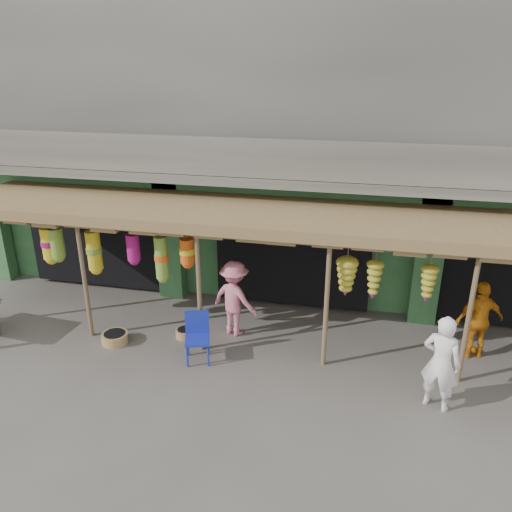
% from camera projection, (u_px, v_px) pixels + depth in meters
% --- Properties ---
extents(ground, '(80.00, 80.00, 0.00)m').
position_uv_depth(ground, '(275.00, 352.00, 10.18)').
color(ground, '#514C47').
rests_on(ground, ground).
extents(building, '(16.40, 6.80, 7.00)m').
position_uv_depth(building, '(310.00, 147.00, 13.35)').
color(building, gray).
rests_on(building, ground).
extents(awning, '(14.00, 2.70, 2.79)m').
position_uv_depth(awning, '(277.00, 219.00, 9.99)').
color(awning, brown).
rests_on(awning, ground).
extents(blue_chair, '(0.60, 0.61, 1.00)m').
position_uv_depth(blue_chair, '(197.00, 334.00, 9.79)').
color(blue_chair, '#1A29A9').
rests_on(blue_chair, ground).
extents(basket_mid, '(0.74, 0.74, 0.21)m').
position_uv_depth(basket_mid, '(115.00, 338.00, 10.50)').
color(basket_mid, olive).
rests_on(basket_mid, ground).
extents(basket_right, '(0.42, 0.42, 0.18)m').
position_uv_depth(basket_right, '(185.00, 333.00, 10.72)').
color(basket_right, '#9B6948').
rests_on(basket_right, ground).
extents(person_front, '(0.75, 0.63, 1.74)m').
position_uv_depth(person_front, '(441.00, 363.00, 8.30)').
color(person_front, white).
rests_on(person_front, ground).
extents(person_vendor, '(1.04, 0.71, 1.63)m').
position_uv_depth(person_vendor, '(479.00, 320.00, 9.77)').
color(person_vendor, '#C97312').
rests_on(person_vendor, ground).
extents(person_shopper, '(1.23, 0.98, 1.67)m').
position_uv_depth(person_shopper, '(235.00, 298.00, 10.60)').
color(person_shopper, pink).
rests_on(person_shopper, ground).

